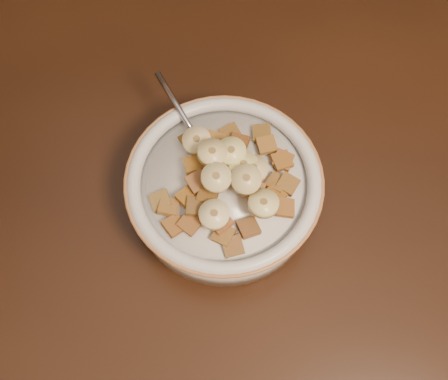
# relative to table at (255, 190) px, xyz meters

# --- Properties ---
(floor) EXTENTS (4.00, 4.50, 0.10)m
(floor) POSITION_rel_table_xyz_m (0.00, 0.00, -0.78)
(floor) COLOR #422816
(floor) RESTS_ON ground
(table) EXTENTS (1.42, 0.94, 0.04)m
(table) POSITION_rel_table_xyz_m (0.00, 0.00, 0.00)
(table) COLOR black
(table) RESTS_ON floor
(cereal_bowl) EXTENTS (0.20, 0.20, 0.05)m
(cereal_bowl) POSITION_rel_table_xyz_m (-0.03, -0.03, 0.04)
(cereal_bowl) COLOR silver
(cereal_bowl) RESTS_ON table
(milk) EXTENTS (0.17, 0.17, 0.00)m
(milk) POSITION_rel_table_xyz_m (-0.03, -0.03, 0.07)
(milk) COLOR beige
(milk) RESTS_ON cereal_bowl
(spoon) EXTENTS (0.06, 0.06, 0.01)m
(spoon) POSITION_rel_table_xyz_m (-0.05, -0.00, 0.07)
(spoon) COLOR #9C9EB0
(spoon) RESTS_ON cereal_bowl
(cereal_square_0) EXTENTS (0.03, 0.03, 0.01)m
(cereal_square_0) POSITION_rel_table_xyz_m (-0.01, -0.01, 0.08)
(cereal_square_0) COLOR olive
(cereal_square_0) RESTS_ON milk
(cereal_square_1) EXTENTS (0.02, 0.02, 0.01)m
(cereal_square_1) POSITION_rel_table_xyz_m (-0.00, -0.04, 0.08)
(cereal_square_1) COLOR #956135
(cereal_square_1) RESTS_ON milk
(cereal_square_2) EXTENTS (0.03, 0.03, 0.01)m
(cereal_square_2) POSITION_rel_table_xyz_m (-0.01, -0.01, 0.08)
(cereal_square_2) COLOR brown
(cereal_square_2) RESTS_ON milk
(cereal_square_3) EXTENTS (0.03, 0.03, 0.01)m
(cereal_square_3) POSITION_rel_table_xyz_m (0.02, 0.00, 0.08)
(cereal_square_3) COLOR brown
(cereal_square_3) RESTS_ON milk
(cereal_square_4) EXTENTS (0.03, 0.03, 0.01)m
(cereal_square_4) POSITION_rel_table_xyz_m (-0.03, -0.00, 0.09)
(cereal_square_4) COLOR brown
(cereal_square_4) RESTS_ON milk
(cereal_square_5) EXTENTS (0.03, 0.03, 0.01)m
(cereal_square_5) POSITION_rel_table_xyz_m (-0.05, -0.01, 0.09)
(cereal_square_5) COLOR brown
(cereal_square_5) RESTS_ON milk
(cereal_square_6) EXTENTS (0.03, 0.03, 0.01)m
(cereal_square_6) POSITION_rel_table_xyz_m (-0.04, 0.03, 0.07)
(cereal_square_6) COLOR brown
(cereal_square_6) RESTS_ON milk
(cereal_square_7) EXTENTS (0.02, 0.02, 0.01)m
(cereal_square_7) POSITION_rel_table_xyz_m (-0.05, 0.01, 0.08)
(cereal_square_7) COLOR olive
(cereal_square_7) RESTS_ON milk
(cereal_square_8) EXTENTS (0.03, 0.03, 0.01)m
(cereal_square_8) POSITION_rel_table_xyz_m (-0.07, -0.06, 0.08)
(cereal_square_8) COLOR #90611F
(cereal_square_8) RESTS_ON milk
(cereal_square_9) EXTENTS (0.03, 0.03, 0.01)m
(cereal_square_9) POSITION_rel_table_xyz_m (0.00, -0.08, 0.08)
(cereal_square_9) COLOR brown
(cereal_square_9) RESTS_ON milk
(cereal_square_10) EXTENTS (0.03, 0.03, 0.01)m
(cereal_square_10) POSITION_rel_table_xyz_m (-0.06, -0.08, 0.08)
(cereal_square_10) COLOR brown
(cereal_square_10) RESTS_ON milk
(cereal_square_11) EXTENTS (0.03, 0.03, 0.01)m
(cereal_square_11) POSITION_rel_table_xyz_m (0.01, 0.02, 0.08)
(cereal_square_11) COLOR brown
(cereal_square_11) RESTS_ON milk
(cereal_square_12) EXTENTS (0.03, 0.03, 0.01)m
(cereal_square_12) POSITION_rel_table_xyz_m (-0.07, -0.02, 0.08)
(cereal_square_12) COLOR olive
(cereal_square_12) RESTS_ON milk
(cereal_square_13) EXTENTS (0.02, 0.02, 0.01)m
(cereal_square_13) POSITION_rel_table_xyz_m (-0.05, -0.05, 0.09)
(cereal_square_13) COLOR brown
(cereal_square_13) RESTS_ON milk
(cereal_square_14) EXTENTS (0.02, 0.02, 0.01)m
(cereal_square_14) POSITION_rel_table_xyz_m (0.03, -0.05, 0.08)
(cereal_square_14) COLOR brown
(cereal_square_14) RESTS_ON milk
(cereal_square_15) EXTENTS (0.03, 0.03, 0.01)m
(cereal_square_15) POSITION_rel_table_xyz_m (-0.08, 0.02, 0.07)
(cereal_square_15) COLOR brown
(cereal_square_15) RESTS_ON milk
(cereal_square_16) EXTENTS (0.02, 0.02, 0.01)m
(cereal_square_16) POSITION_rel_table_xyz_m (-0.00, 0.04, 0.08)
(cereal_square_16) COLOR brown
(cereal_square_16) RESTS_ON milk
(cereal_square_17) EXTENTS (0.03, 0.03, 0.01)m
(cereal_square_17) POSITION_rel_table_xyz_m (-0.09, -0.06, 0.07)
(cereal_square_17) COLOR olive
(cereal_square_17) RESTS_ON milk
(cereal_square_18) EXTENTS (0.03, 0.03, 0.01)m
(cereal_square_18) POSITION_rel_table_xyz_m (-0.01, -0.10, 0.07)
(cereal_square_18) COLOR brown
(cereal_square_18) RESTS_ON milk
(cereal_square_19) EXTENTS (0.03, 0.03, 0.01)m
(cereal_square_19) POSITION_rel_table_xyz_m (0.03, -0.02, 0.08)
(cereal_square_19) COLOR brown
(cereal_square_19) RESTS_ON milk
(cereal_square_20) EXTENTS (0.02, 0.02, 0.01)m
(cereal_square_20) POSITION_rel_table_xyz_m (-0.02, 0.02, 0.08)
(cereal_square_20) COLOR brown
(cereal_square_20) RESTS_ON milk
(cereal_square_21) EXTENTS (0.02, 0.02, 0.01)m
(cereal_square_21) POSITION_rel_table_xyz_m (-0.05, 0.01, 0.08)
(cereal_square_21) COLOR #9C6721
(cereal_square_21) RESTS_ON milk
(cereal_square_22) EXTENTS (0.03, 0.03, 0.01)m
(cereal_square_22) POSITION_rel_table_xyz_m (-0.06, -0.04, 0.09)
(cereal_square_22) COLOR brown
(cereal_square_22) RESTS_ON milk
(cereal_square_23) EXTENTS (0.03, 0.03, 0.01)m
(cereal_square_23) POSITION_rel_table_xyz_m (-0.08, -0.09, 0.07)
(cereal_square_23) COLOR brown
(cereal_square_23) RESTS_ON milk
(cereal_square_24) EXTENTS (0.03, 0.03, 0.01)m
(cereal_square_24) POSITION_rel_table_xyz_m (-0.03, -0.08, 0.08)
(cereal_square_24) COLOR #9A5E35
(cereal_square_24) RESTS_ON milk
(cereal_square_25) EXTENTS (0.02, 0.02, 0.01)m
(cereal_square_25) POSITION_rel_table_xyz_m (-0.09, -0.07, 0.08)
(cereal_square_25) COLOR brown
(cereal_square_25) RESTS_ON milk
(cereal_square_26) EXTENTS (0.03, 0.03, 0.01)m
(cereal_square_26) POSITION_rel_table_xyz_m (-0.02, -0.09, 0.08)
(cereal_square_26) COLOR #9C692C
(cereal_square_26) RESTS_ON milk
(cereal_square_27) EXTENTS (0.03, 0.03, 0.01)m
(cereal_square_27) POSITION_rel_table_xyz_m (0.02, -0.02, 0.08)
(cereal_square_27) COLOR brown
(cereal_square_27) RESTS_ON milk
(cereal_square_28) EXTENTS (0.02, 0.02, 0.01)m
(cereal_square_28) POSITION_rel_table_xyz_m (0.03, 0.01, 0.08)
(cereal_square_28) COLOR brown
(cereal_square_28) RESTS_ON milk
(cereal_square_29) EXTENTS (0.03, 0.03, 0.01)m
(cereal_square_29) POSITION_rel_table_xyz_m (0.02, -0.04, 0.08)
(cereal_square_29) COLOR brown
(cereal_square_29) RESTS_ON milk
(cereal_square_30) EXTENTS (0.02, 0.02, 0.01)m
(cereal_square_30) POSITION_rel_table_xyz_m (-0.06, -0.07, 0.08)
(cereal_square_30) COLOR brown
(cereal_square_30) RESTS_ON milk
(banana_slice_0) EXTENTS (0.04, 0.04, 0.01)m
(banana_slice_0) POSITION_rel_table_xyz_m (-0.07, 0.01, 0.09)
(banana_slice_0) COLOR beige
(banana_slice_0) RESTS_ON milk
(banana_slice_1) EXTENTS (0.04, 0.04, 0.01)m
(banana_slice_1) POSITION_rel_table_xyz_m (-0.03, -0.01, 0.10)
(banana_slice_1) COLOR #D6CC74
(banana_slice_1) RESTS_ON milk
(banana_slice_2) EXTENTS (0.04, 0.04, 0.02)m
(banana_slice_2) POSITION_rel_table_xyz_m (0.01, -0.06, 0.09)
(banana_slice_2) COLOR #E6D887
(banana_slice_2) RESTS_ON milk
(banana_slice_3) EXTENTS (0.04, 0.04, 0.01)m
(banana_slice_3) POSITION_rel_table_xyz_m (-0.04, -0.07, 0.09)
(banana_slice_3) COLOR #FAE3A5
(banana_slice_3) RESTS_ON milk
(banana_slice_4) EXTENTS (0.04, 0.04, 0.01)m
(banana_slice_4) POSITION_rel_table_xyz_m (-0.04, -0.04, 0.10)
(banana_slice_4) COLOR beige
(banana_slice_4) RESTS_ON milk
(banana_slice_5) EXTENTS (0.04, 0.04, 0.02)m
(banana_slice_5) POSITION_rel_table_xyz_m (-0.05, -0.01, 0.10)
(banana_slice_5) COLOR #F8E292
(banana_slice_5) RESTS_ON milk
(banana_slice_6) EXTENTS (0.04, 0.04, 0.01)m
(banana_slice_6) POSITION_rel_table_xyz_m (-0.01, -0.02, 0.10)
(banana_slice_6) COLOR #CAC07B
(banana_slice_6) RESTS_ON milk
(banana_slice_7) EXTENTS (0.04, 0.04, 0.01)m
(banana_slice_7) POSITION_rel_table_xyz_m (-0.00, -0.02, 0.10)
(banana_slice_7) COLOR #DAC37C
(banana_slice_7) RESTS_ON milk
(banana_slice_8) EXTENTS (0.04, 0.04, 0.02)m
(banana_slice_8) POSITION_rel_table_xyz_m (-0.01, -0.04, 0.10)
(banana_slice_8) COLOR #CABC78
(banana_slice_8) RESTS_ON milk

